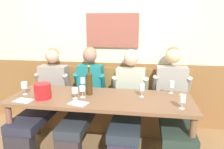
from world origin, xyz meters
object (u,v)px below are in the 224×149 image
object	(u,v)px
person_left_seat	(129,99)
wine_glass_by_bottle	(89,82)
wall_bench	(110,111)
wine_glass_left_end	(142,88)
wine_bottle_amber_mid	(89,83)
wine_glass_mid_left	(172,85)
wine_glass_center_front	(75,91)
wine_glass_near_bucket	(24,86)
dining_table	(101,104)
wine_glass_center_rear	(182,99)
wine_glass_mid_right	(83,81)
person_center_right_seat	(45,95)
person_right_seat	(85,95)
ice_bucket	(42,91)
person_center_left_seat	(173,100)
wine_glass_right_end	(82,89)

from	to	relation	value
person_left_seat	wine_glass_by_bottle	size ratio (longest dim) A/B	8.53
wall_bench	wine_glass_left_end	bearing A→B (deg)	-49.96
wine_bottle_amber_mid	wine_glass_left_end	size ratio (longest dim) A/B	2.34
wine_glass_by_bottle	wall_bench	bearing A→B (deg)	63.57
wine_glass_mid_left	wine_glass_center_front	size ratio (longest dim) A/B	1.22
wine_glass_near_bucket	person_left_seat	bearing A→B (deg)	16.65
dining_table	wine_glass_center_rear	bearing A→B (deg)	-13.38
person_left_seat	wine_glass_near_bucket	world-z (taller)	person_left_seat
wine_glass_by_bottle	wine_glass_mid_right	world-z (taller)	wine_glass_mid_right
wine_glass_left_end	person_center_right_seat	bearing A→B (deg)	170.31
person_right_seat	wine_glass_left_end	xyz separation A→B (m)	(0.80, -0.26, 0.22)
wine_glass_left_end	wall_bench	bearing A→B (deg)	130.04
wine_bottle_amber_mid	wine_glass_by_bottle	bearing A→B (deg)	104.82
ice_bucket	wine_glass_near_bucket	world-z (taller)	ice_bucket
person_right_seat	wall_bench	bearing A→B (deg)	48.28
person_center_left_seat	ice_bucket	world-z (taller)	person_center_left_seat
wall_bench	wine_bottle_amber_mid	bearing A→B (deg)	-104.87
ice_bucket	wine_glass_mid_right	distance (m)	0.58
wine_glass_near_bucket	person_center_left_seat	bearing A→B (deg)	11.72
person_center_right_seat	wine_glass_left_end	distance (m)	1.43
wine_glass_near_bucket	wine_glass_right_end	size ratio (longest dim) A/B	1.15
wine_bottle_amber_mid	wine_glass_center_front	bearing A→B (deg)	-127.37
person_right_seat	wine_glass_center_rear	bearing A→B (deg)	-24.93
wine_glass_center_rear	wine_glass_near_bucket	xyz separation A→B (m)	(-1.90, 0.18, 0.01)
wine_glass_mid_left	wine_glass_center_front	distance (m)	1.23
person_left_seat	wine_glass_center_front	bearing A→B (deg)	-144.49
ice_bucket	wine_glass_mid_left	xyz separation A→B (m)	(1.55, 0.44, 0.02)
person_left_seat	wine_glass_near_bucket	xyz separation A→B (m)	(-1.29, -0.39, 0.25)
person_left_seat	wine_bottle_amber_mid	distance (m)	0.62
dining_table	ice_bucket	world-z (taller)	ice_bucket
wine_bottle_amber_mid	wine_glass_mid_left	bearing A→B (deg)	11.93
person_center_right_seat	ice_bucket	size ratio (longest dim) A/B	6.42
dining_table	wine_glass_left_end	distance (m)	0.54
wall_bench	wine_glass_mid_right	bearing A→B (deg)	-128.77
wine_bottle_amber_mid	wine_glass_center_rear	xyz separation A→B (m)	(1.09, -0.30, -0.05)
ice_bucket	wine_glass_right_end	xyz separation A→B (m)	(0.46, 0.11, 0.01)
dining_table	wine_glass_near_bucket	bearing A→B (deg)	-177.36
dining_table	person_center_right_seat	distance (m)	0.95
wine_glass_mid_right	wine_glass_left_end	size ratio (longest dim) A/B	0.97
wine_glass_mid_left	wine_bottle_amber_mid	bearing A→B (deg)	-168.07
wine_glass_by_bottle	wine_bottle_amber_mid	bearing A→B (deg)	-75.18
person_right_seat	wine_bottle_amber_mid	bearing A→B (deg)	-63.08
wall_bench	wine_glass_left_end	size ratio (longest dim) A/B	15.53
wine_bottle_amber_mid	wine_glass_center_front	distance (m)	0.23
person_center_left_seat	wine_glass_mid_left	xyz separation A→B (m)	(-0.04, -0.05, 0.23)
wine_glass_by_bottle	wine_glass_mid_right	bearing A→B (deg)	161.82
person_right_seat	wine_glass_mid_right	xyz separation A→B (m)	(-0.01, -0.05, 0.22)
wall_bench	wine_glass_mid_left	bearing A→B (deg)	-24.04
person_left_seat	wine_glass_mid_left	world-z (taller)	person_left_seat
dining_table	wine_glass_left_end	xyz separation A→B (m)	(0.50, 0.09, 0.20)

